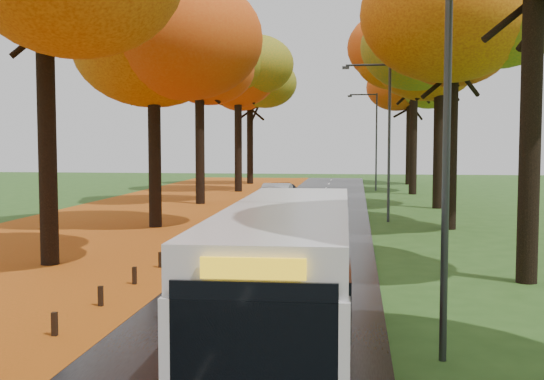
% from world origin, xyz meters
% --- Properties ---
extents(road, '(6.50, 90.00, 0.04)m').
position_xyz_m(road, '(0.00, 25.00, 0.02)').
color(road, black).
rests_on(road, ground).
extents(centre_line, '(0.12, 90.00, 0.01)m').
position_xyz_m(centre_line, '(0.00, 25.00, 0.04)').
color(centre_line, silver).
rests_on(centre_line, road).
extents(leaf_verge, '(12.00, 90.00, 0.02)m').
position_xyz_m(leaf_verge, '(-9.00, 25.00, 0.01)').
color(leaf_verge, '#81420B').
rests_on(leaf_verge, ground).
extents(leaf_drift, '(0.90, 90.00, 0.01)m').
position_xyz_m(leaf_drift, '(-3.05, 25.00, 0.04)').
color(leaf_drift, '#B24A12').
rests_on(leaf_drift, road).
extents(trees_left, '(9.20, 74.00, 13.88)m').
position_xyz_m(trees_left, '(-7.18, 27.06, 9.53)').
color(trees_left, black).
rests_on(trees_left, ground).
extents(trees_right, '(9.30, 74.20, 13.96)m').
position_xyz_m(trees_right, '(7.19, 26.91, 9.69)').
color(trees_right, black).
rests_on(trees_right, ground).
extents(streetlamp_near, '(2.45, 0.18, 8.00)m').
position_xyz_m(streetlamp_near, '(3.95, 8.00, 4.71)').
color(streetlamp_near, '#333538').
rests_on(streetlamp_near, ground).
extents(streetlamp_mid, '(2.45, 0.18, 8.00)m').
position_xyz_m(streetlamp_mid, '(3.95, 30.00, 4.71)').
color(streetlamp_mid, '#333538').
rests_on(streetlamp_mid, ground).
extents(streetlamp_far, '(2.45, 0.18, 8.00)m').
position_xyz_m(streetlamp_far, '(3.95, 52.00, 4.71)').
color(streetlamp_far, '#333538').
rests_on(streetlamp_far, ground).
extents(bus, '(2.57, 10.57, 2.77)m').
position_xyz_m(bus, '(1.23, 8.60, 1.49)').
color(bus, '#46110A').
rests_on(bus, road).
extents(car_white, '(1.90, 4.54, 1.54)m').
position_xyz_m(car_white, '(-2.35, 33.63, 0.81)').
color(car_white, silver).
rests_on(car_white, road).
extents(car_silver, '(1.75, 4.71, 1.54)m').
position_xyz_m(car_silver, '(-2.13, 35.04, 0.81)').
color(car_silver, '#A0A3A8').
rests_on(car_silver, road).
extents(car_dark, '(2.80, 4.18, 1.12)m').
position_xyz_m(car_dark, '(-2.15, 41.71, 0.60)').
color(car_dark, black).
rests_on(car_dark, road).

